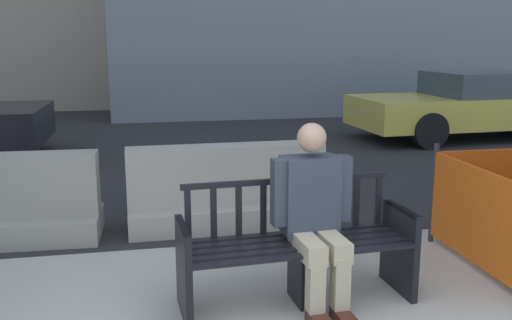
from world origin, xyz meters
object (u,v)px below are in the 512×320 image
object	(u,v)px
street_bench	(296,249)
seated_person	(314,212)
car_taxi_near	(477,105)
jersey_barrier_centre	(227,193)

from	to	relation	value
street_bench	seated_person	distance (m)	0.32
car_taxi_near	street_bench	bearing A→B (deg)	-130.86
street_bench	car_taxi_near	distance (m)	8.08
jersey_barrier_centre	car_taxi_near	size ratio (longest dim) A/B	0.42
jersey_barrier_centre	car_taxi_near	bearing A→B (deg)	37.91
car_taxi_near	seated_person	bearing A→B (deg)	-130.01
seated_person	car_taxi_near	size ratio (longest dim) A/B	0.27
street_bench	car_taxi_near	size ratio (longest dim) A/B	0.36
street_bench	seated_person	xyz separation A→B (m)	(0.12, -0.05, 0.29)
street_bench	jersey_barrier_centre	distance (m)	1.83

